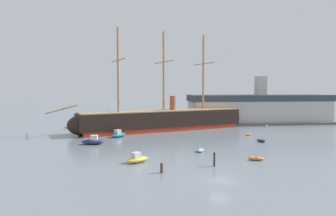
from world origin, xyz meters
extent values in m
plane|color=slate|center=(0.00, 0.00, 0.00)|extent=(400.00, 400.00, 0.00)
cube|color=maroon|center=(-1.43, 47.89, 0.61)|extent=(46.35, 21.26, 1.21)
cube|color=black|center=(-1.43, 47.89, 3.37)|extent=(48.28, 22.15, 4.33)
ellipsoid|color=black|center=(-22.59, 40.87, 2.77)|extent=(10.34, 8.95, 5.54)
ellipsoid|color=black|center=(19.72, 54.90, 2.77)|extent=(10.34, 8.95, 5.54)
cube|color=#9E7F5B|center=(-1.43, 47.89, 5.67)|extent=(47.18, 21.29, 0.26)
cylinder|color=#A37A4C|center=(-14.08, 43.69, 16.79)|extent=(0.61, 0.61, 22.50)
cylinder|color=#A37A4C|center=(-14.08, 43.69, 19.49)|extent=(3.89, 11.12, 0.24)
cylinder|color=#A37A4C|center=(-1.43, 47.89, 16.79)|extent=(0.61, 0.61, 22.50)
cylinder|color=#A37A4C|center=(-1.43, 47.89, 19.49)|extent=(3.89, 11.12, 0.24)
cylinder|color=#A37A4C|center=(11.21, 52.08, 16.79)|extent=(0.61, 0.61, 22.50)
cylinder|color=#A37A4C|center=(11.21, 52.08, 19.49)|extent=(3.89, 11.12, 0.24)
cylinder|color=#A37A4C|center=(-27.76, 39.16, 6.94)|extent=(7.41, 2.82, 2.30)
cylinder|color=#9E4C33|center=(1.33, 48.80, 7.70)|extent=(1.73, 1.73, 4.33)
ellipsoid|color=gold|center=(-10.34, 10.96, 0.47)|extent=(4.28, 3.67, 0.94)
cube|color=beige|center=(-10.57, 10.80, 1.23)|extent=(1.64, 1.60, 0.94)
ellipsoid|color=orange|center=(9.37, 9.72, 0.31)|extent=(2.82, 1.86, 0.62)
cube|color=#4C4C51|center=(9.37, 9.72, 0.54)|extent=(0.51, 0.99, 0.09)
ellipsoid|color=#7FB2D6|center=(1.84, 17.66, 0.34)|extent=(2.39, 3.13, 0.68)
cube|color=#4C4C51|center=(1.84, 17.66, 0.60)|extent=(1.07, 0.70, 0.10)
ellipsoid|color=#1E284C|center=(-19.29, 28.21, 0.55)|extent=(4.93, 2.47, 1.11)
cube|color=beige|center=(-18.96, 28.17, 1.44)|extent=(1.58, 1.43, 1.11)
ellipsoid|color=#1E284C|center=(18.02, 26.25, 0.31)|extent=(1.75, 2.79, 0.61)
cube|color=#B2ADA3|center=(18.02, 26.25, 0.54)|extent=(0.99, 0.47, 0.09)
ellipsoid|color=#236670|center=(-13.99, 37.38, 0.53)|extent=(4.49, 4.54, 1.05)
cube|color=#B2ADA3|center=(-14.21, 37.16, 1.37)|extent=(1.84, 1.84, 1.05)
ellipsoid|color=orange|center=(18.95, 35.56, 0.22)|extent=(1.97, 1.20, 0.43)
cube|color=beige|center=(18.95, 35.56, 0.38)|extent=(0.32, 0.70, 0.07)
ellipsoid|color=#7FB2D6|center=(-29.14, 57.22, 0.44)|extent=(4.03, 3.39, 0.88)
cube|color=#4C4C51|center=(-28.92, 57.37, 1.15)|extent=(1.53, 1.49, 0.88)
ellipsoid|color=#7FB2D6|center=(31.52, 51.46, 0.23)|extent=(1.84, 2.10, 0.46)
cube|color=#4C4C51|center=(31.52, 51.46, 0.41)|extent=(0.70, 0.57, 0.07)
ellipsoid|color=gray|center=(4.11, 61.68, 0.40)|extent=(1.71, 3.57, 0.81)
cube|color=beige|center=(4.09, 61.92, 1.05)|extent=(1.02, 1.13, 0.81)
cylinder|color=#382B1E|center=(1.30, 6.85, 1.08)|extent=(0.31, 0.31, 2.16)
cylinder|color=#4C3D2D|center=(-7.18, 4.34, 0.71)|extent=(0.42, 0.42, 1.41)
cube|color=#565659|center=(33.45, 61.31, 0.40)|extent=(52.13, 15.87, 0.80)
cube|color=#BCB7AD|center=(33.45, 61.31, 4.27)|extent=(47.39, 13.22, 6.95)
cube|color=#333D4C|center=(33.45, 61.31, 8.78)|extent=(48.34, 13.49, 2.07)
cube|color=#BCB7AD|center=(33.98, 61.31, 13.02)|extent=(3.20, 3.20, 6.40)
ellipsoid|color=silver|center=(10.39, 35.18, 19.93)|extent=(0.30, 0.31, 0.11)
sphere|color=silver|center=(10.25, 35.04, 19.94)|extent=(0.09, 0.09, 0.09)
cube|color=#ADA89E|center=(10.65, 34.94, 19.95)|extent=(0.51, 0.49, 0.13)
cube|color=#ADA89E|center=(10.14, 35.42, 19.95)|extent=(0.51, 0.49, 0.13)
camera|label=1|loc=(-12.13, -37.67, 11.98)|focal=32.33mm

